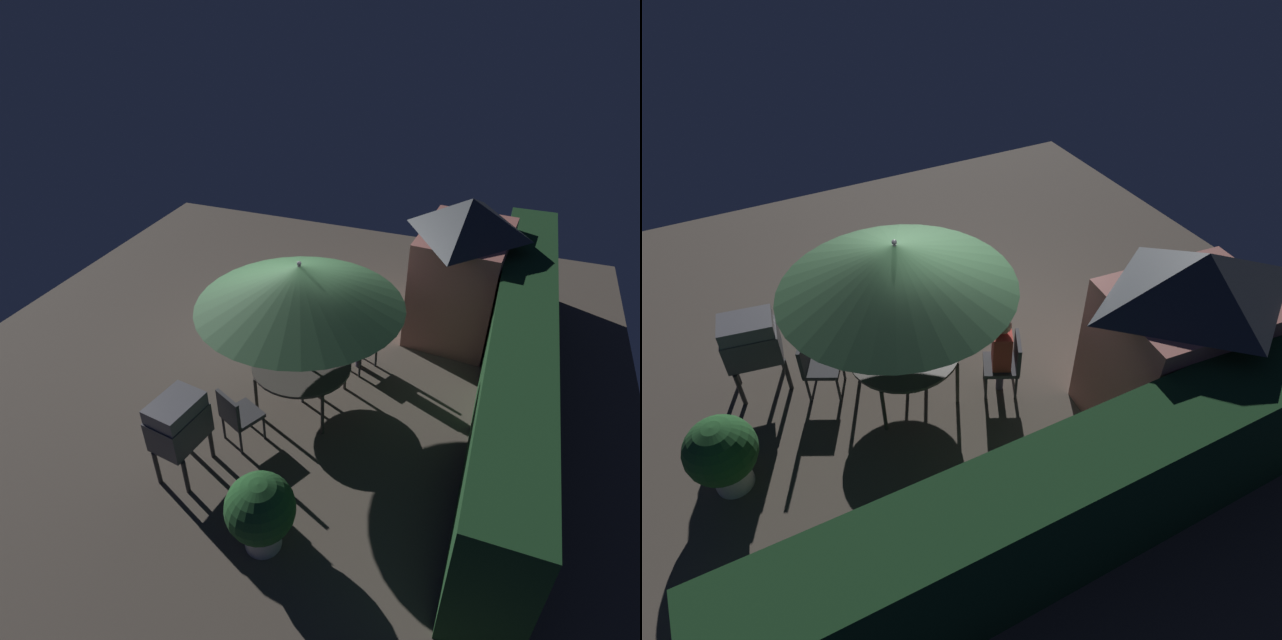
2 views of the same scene
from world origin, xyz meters
TOP-DOWN VIEW (x-y plane):
  - ground_plane at (0.00, 0.00)m, footprint 11.00×11.00m
  - hedge_backdrop at (0.00, 3.50)m, footprint 7.42×0.80m
  - garden_shed at (-1.82, 2.46)m, footprint 2.07×1.64m
  - patio_table at (0.96, 0.61)m, footprint 1.46×1.46m
  - patio_umbrella at (0.96, 0.61)m, footprint 2.85×2.85m
  - bbq_grill at (2.70, -0.33)m, footprint 0.77×0.60m
  - chair_near_shed at (-0.25, 1.20)m, footprint 0.62×0.62m
  - chair_far_side at (2.02, 0.09)m, footprint 0.62×0.62m
  - potted_plant_by_shed at (3.34, 1.08)m, footprint 0.80×0.80m
  - person_in_red at (-0.17, 1.17)m, footprint 0.36×0.41m

SIDE VIEW (x-z plane):
  - ground_plane at x=0.00m, z-range 0.00..0.00m
  - chair_near_shed at x=-0.25m, z-range 0.07..0.97m
  - chair_far_side at x=2.02m, z-range 0.07..0.97m
  - potted_plant_by_shed at x=3.34m, z-range 0.07..1.11m
  - patio_table at x=0.96m, z-range 0.32..1.07m
  - person_in_red at x=-0.17m, z-range 0.15..1.41m
  - bbq_grill at x=2.70m, z-range 0.25..1.45m
  - hedge_backdrop at x=0.00m, z-range 0.00..1.73m
  - garden_shed at x=-1.82m, z-range 0.02..2.53m
  - patio_umbrella at x=0.96m, z-range 0.85..3.26m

